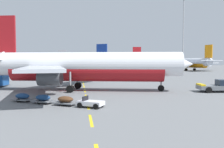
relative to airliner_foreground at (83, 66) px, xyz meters
The scene contains 10 objects.
ground 28.87m from the airliner_foreground, 38.85° to the left, with size 400.00×400.00×0.00m, color slate.
apron_paint_markings 16.51m from the airliner_foreground, 89.03° to the left, with size 8.00×98.03×0.01m.
airliner_foreground is the anchor object (origin of this frame).
pushback_tug 21.64m from the airliner_foreground, 12.67° to the right, with size 6.40×3.99×2.08m.
airliner_mid_left 83.64m from the airliner_foreground, 79.00° to the left, with size 34.41×34.23×12.07m.
airliner_far_center 37.69m from the airliner_foreground, 93.98° to the left, with size 25.41×23.61×9.80m.
airliner_far_right 92.57m from the airliner_foreground, 53.97° to the left, with size 33.45×34.30×12.14m.
baggage_train 12.85m from the airliner_foreground, 105.81° to the right, with size 10.70×7.22×1.14m.
apron_light_mast_far 52.53m from the airliner_foreground, 47.71° to the left, with size 1.80×1.80×26.65m.
terminal_satellite 151.43m from the airliner_foreground, 98.58° to the left, with size 63.22×20.21×13.38m.
Camera 1 is at (17.07, -16.36, 4.77)m, focal length 37.96 mm.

